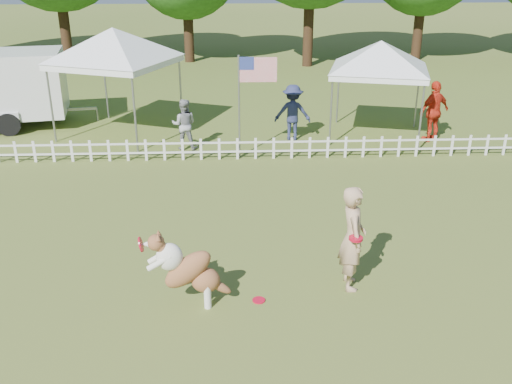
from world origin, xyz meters
TOP-DOWN VIEW (x-y plane):
  - ground at (0.00, 0.00)m, footprint 120.00×120.00m
  - picket_fence at (0.00, 7.00)m, footprint 22.00×0.08m
  - handler at (1.06, 0.41)m, footprint 0.45×0.68m
  - dog at (-1.62, -0.04)m, footprint 1.28×0.49m
  - frisbee_on_turf at (-0.52, 0.01)m, footprint 0.24×0.24m
  - canopy_tent_left at (-4.36, 9.61)m, footprint 4.02×4.02m
  - canopy_tent_right at (3.54, 9.00)m, footprint 3.36×3.36m
  - flag_pole at (-0.68, 7.20)m, footprint 1.08×0.11m
  - spectator_a at (-2.26, 7.96)m, footprint 0.74×0.60m
  - spectator_b at (0.95, 8.75)m, footprint 1.15×0.74m
  - spectator_c at (5.15, 8.44)m, footprint 1.15×0.86m

SIDE VIEW (x-z plane):
  - ground at x=0.00m, z-range 0.00..0.00m
  - frisbee_on_turf at x=-0.52m, z-range 0.00..0.02m
  - picket_fence at x=0.00m, z-range 0.00..0.60m
  - dog at x=-1.62m, z-range 0.00..1.31m
  - spectator_a at x=-2.26m, z-range 0.00..1.47m
  - spectator_b at x=0.95m, z-range 0.00..1.68m
  - spectator_c at x=5.15m, z-range 0.00..1.81m
  - handler at x=1.06m, z-range 0.00..1.82m
  - flag_pole at x=-0.68m, z-range 0.00..2.81m
  - canopy_tent_right at x=3.54m, z-range 0.00..2.84m
  - canopy_tent_left at x=-4.36m, z-range 0.00..3.18m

